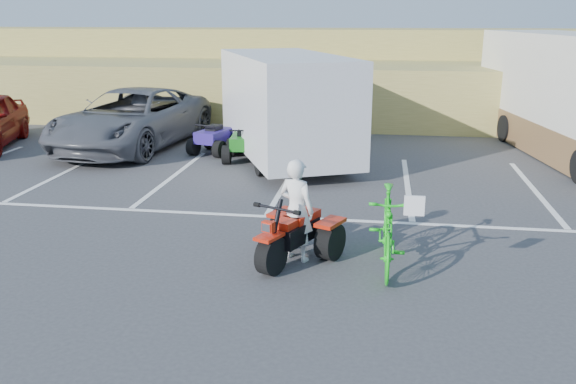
# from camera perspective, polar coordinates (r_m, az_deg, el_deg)

# --- Properties ---
(ground) EXTENTS (100.00, 100.00, 0.00)m
(ground) POSITION_cam_1_polar(r_m,az_deg,el_deg) (9.25, -4.82, -6.98)
(ground) COLOR #39393C
(ground) RESTS_ON ground
(parking_stripes) EXTENTS (28.00, 5.16, 0.01)m
(parking_stripes) POSITION_cam_1_polar(r_m,az_deg,el_deg) (12.90, 3.10, -0.15)
(parking_stripes) COLOR white
(parking_stripes) RESTS_ON ground
(grass_embankment) EXTENTS (40.00, 8.50, 3.10)m
(grass_embankment) POSITION_cam_1_polar(r_m,az_deg,el_deg) (23.92, 3.81, 10.89)
(grass_embankment) COLOR #988B45
(grass_embankment) RESTS_ON ground
(red_trike_atv) EXTENTS (1.69, 1.88, 1.00)m
(red_trike_atv) POSITION_cam_1_polar(r_m,az_deg,el_deg) (9.38, 0.29, -6.57)
(red_trike_atv) COLOR #BA1D0A
(red_trike_atv) RESTS_ON ground
(rider) EXTENTS (0.68, 0.59, 1.59)m
(rider) POSITION_cam_1_polar(r_m,az_deg,el_deg) (9.22, 0.80, -1.71)
(rider) COLOR white
(rider) RESTS_ON ground
(green_dirt_bike) EXTENTS (0.59, 2.01, 1.20)m
(green_dirt_bike) POSITION_cam_1_polar(r_m,az_deg,el_deg) (9.09, 9.28, -3.48)
(green_dirt_bike) COLOR #14BF19
(green_dirt_bike) RESTS_ON ground
(grey_pickup) EXTENTS (3.40, 6.17, 1.64)m
(grey_pickup) POSITION_cam_1_polar(r_m,az_deg,el_deg) (17.85, -14.41, 6.64)
(grey_pickup) COLOR #4E4F56
(grey_pickup) RESTS_ON ground
(cargo_trailer) EXTENTS (4.44, 6.21, 2.69)m
(cargo_trailer) POSITION_cam_1_polar(r_m,az_deg,el_deg) (15.68, -0.25, 8.25)
(cargo_trailer) COLOR silver
(cargo_trailer) RESTS_ON ground
(rv_motorhome) EXTENTS (3.64, 8.95, 3.13)m
(rv_motorhome) POSITION_cam_1_polar(r_m,az_deg,el_deg) (18.03, 25.05, 7.47)
(rv_motorhome) COLOR silver
(rv_motorhome) RESTS_ON ground
(quad_atv_blue) EXTENTS (1.31, 1.54, 0.87)m
(quad_atv_blue) POSITION_cam_1_polar(r_m,az_deg,el_deg) (16.82, -6.85, 3.64)
(quad_atv_blue) COLOR navy
(quad_atv_blue) RESTS_ON ground
(quad_atv_green) EXTENTS (1.18, 1.48, 0.90)m
(quad_atv_green) POSITION_cam_1_polar(r_m,az_deg,el_deg) (15.93, -4.05, 2.99)
(quad_atv_green) COLOR #166317
(quad_atv_green) RESTS_ON ground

